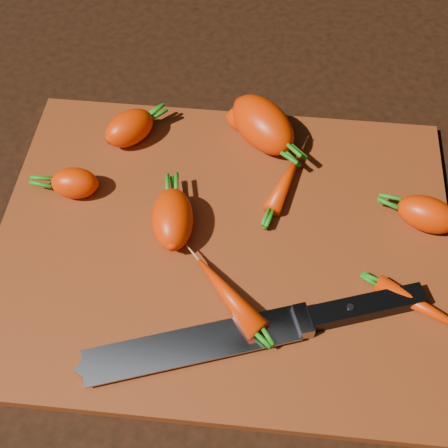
# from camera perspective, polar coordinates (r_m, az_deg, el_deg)

# --- Properties ---
(ground) EXTENTS (2.00, 2.00, 0.01)m
(ground) POSITION_cam_1_polar(r_m,az_deg,el_deg) (0.70, -0.08, -2.33)
(ground) COLOR black
(cutting_board) EXTENTS (0.50, 0.40, 0.01)m
(cutting_board) POSITION_cam_1_polar(r_m,az_deg,el_deg) (0.69, -0.08, -1.83)
(cutting_board) COLOR maroon
(cutting_board) RESTS_ON ground
(carrot_0) EXTENTS (0.07, 0.08, 0.04)m
(carrot_0) POSITION_cam_1_polar(r_m,az_deg,el_deg) (0.77, -8.65, 8.67)
(carrot_0) COLOR #E62D00
(carrot_0) RESTS_ON cutting_board
(carrot_1) EXTENTS (0.06, 0.04, 0.04)m
(carrot_1) POSITION_cam_1_polar(r_m,az_deg,el_deg) (0.73, -13.50, 3.65)
(carrot_1) COLOR #E62D00
(carrot_1) RESTS_ON cutting_board
(carrot_2) EXTENTS (0.11, 0.11, 0.06)m
(carrot_2) POSITION_cam_1_polar(r_m,az_deg,el_deg) (0.76, 3.56, 9.07)
(carrot_2) COLOR #E62D00
(carrot_2) RESTS_ON cutting_board
(carrot_3) EXTENTS (0.06, 0.08, 0.05)m
(carrot_3) POSITION_cam_1_polar(r_m,az_deg,el_deg) (0.68, -4.73, 0.48)
(carrot_3) COLOR #E62D00
(carrot_3) RESTS_ON cutting_board
(carrot_4) EXTENTS (0.06, 0.04, 0.04)m
(carrot_4) POSITION_cam_1_polar(r_m,az_deg,el_deg) (0.78, 2.23, 9.52)
(carrot_4) COLOR #E62D00
(carrot_4) RESTS_ON cutting_board
(carrot_5) EXTENTS (0.08, 0.06, 0.04)m
(carrot_5) POSITION_cam_1_polar(r_m,az_deg,el_deg) (0.72, 18.10, 0.85)
(carrot_5) COLOR #E62D00
(carrot_5) RESTS_ON cutting_board
(carrot_6) EXTENTS (0.05, 0.10, 0.02)m
(carrot_6) POSITION_cam_1_polar(r_m,az_deg,el_deg) (0.73, 5.79, 4.14)
(carrot_6) COLOR #E62D00
(carrot_6) RESTS_ON cutting_board
(carrot_7) EXTENTS (0.11, 0.07, 0.02)m
(carrot_7) POSITION_cam_1_polar(r_m,az_deg,el_deg) (0.66, 18.23, -7.53)
(carrot_7) COLOR #E62D00
(carrot_7) RESTS_ON cutting_board
(carrot_8) EXTENTS (0.09, 0.09, 0.03)m
(carrot_8) POSITION_cam_1_polar(r_m,az_deg,el_deg) (0.63, 0.38, -6.47)
(carrot_8) COLOR #E62D00
(carrot_8) RESTS_ON cutting_board
(knife) EXTENTS (0.34, 0.14, 0.02)m
(knife) POSITION_cam_1_polar(r_m,az_deg,el_deg) (0.62, -0.99, -10.61)
(knife) COLOR gray
(knife) RESTS_ON cutting_board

